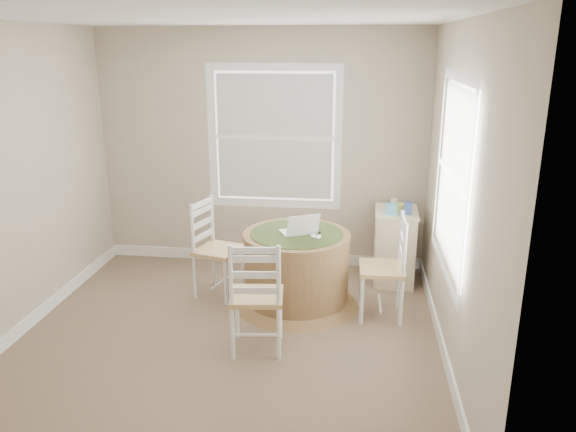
# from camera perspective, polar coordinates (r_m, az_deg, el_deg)

# --- Properties ---
(room) EXTENTS (3.64, 3.64, 2.64)m
(room) POSITION_cam_1_polar(r_m,az_deg,el_deg) (4.59, -4.11, 2.91)
(room) COLOR #7F6850
(room) RESTS_ON ground
(round_table) EXTENTS (1.19, 1.19, 0.73)m
(round_table) POSITION_cam_1_polar(r_m,az_deg,el_deg) (5.36, 0.86, -5.08)
(round_table) COLOR brown
(round_table) RESTS_ON ground
(chair_left) EXTENTS (0.50, 0.52, 0.95)m
(chair_left) POSITION_cam_1_polar(r_m,az_deg,el_deg) (5.58, -7.05, -3.43)
(chair_left) COLOR white
(chair_left) RESTS_ON ground
(chair_near) EXTENTS (0.46, 0.44, 0.95)m
(chair_near) POSITION_cam_1_polar(r_m,az_deg,el_deg) (4.58, -3.20, -8.09)
(chair_near) COLOR white
(chair_near) RESTS_ON ground
(chair_right) EXTENTS (0.41, 0.43, 0.95)m
(chair_right) POSITION_cam_1_polar(r_m,az_deg,el_deg) (5.17, 9.50, -5.24)
(chair_right) COLOR white
(chair_right) RESTS_ON ground
(laptop) EXTENTS (0.40, 0.39, 0.22)m
(laptop) POSITION_cam_1_polar(r_m,az_deg,el_deg) (5.24, 1.16, -1.46)
(laptop) COLOR white
(laptop) RESTS_ON round_table
(mouse) EXTENTS (0.06, 0.09, 0.03)m
(mouse) POSITION_cam_1_polar(r_m,az_deg,el_deg) (5.17, 2.59, -2.02)
(mouse) COLOR white
(mouse) RESTS_ON round_table
(phone) EXTENTS (0.05, 0.09, 0.02)m
(phone) POSITION_cam_1_polar(r_m,az_deg,el_deg) (5.15, 3.07, -2.18)
(phone) COLOR #B7BABF
(phone) RESTS_ON round_table
(keys) EXTENTS (0.06, 0.05, 0.02)m
(keys) POSITION_cam_1_polar(r_m,az_deg,el_deg) (5.27, 3.03, -1.68)
(keys) COLOR black
(keys) RESTS_ON round_table
(corner_chest) EXTENTS (0.45, 0.60, 0.78)m
(corner_chest) POSITION_cam_1_polar(r_m,az_deg,el_deg) (5.99, 10.76, -3.01)
(corner_chest) COLOR #F9E6BB
(corner_chest) RESTS_ON ground
(tissue_box) EXTENTS (0.12, 0.12, 0.10)m
(tissue_box) POSITION_cam_1_polar(r_m,az_deg,el_deg) (5.74, 10.45, 0.69)
(tissue_box) COLOR #59ACCB
(tissue_box) RESTS_ON corner_chest
(box_yellow) EXTENTS (0.15, 0.10, 0.06)m
(box_yellow) POSITION_cam_1_polar(r_m,az_deg,el_deg) (5.93, 11.59, 0.94)
(box_yellow) COLOR #E0D24F
(box_yellow) RESTS_ON corner_chest
(box_blue) EXTENTS (0.08, 0.08, 0.12)m
(box_blue) POSITION_cam_1_polar(r_m,az_deg,el_deg) (5.77, 12.07, 0.77)
(box_blue) COLOR #385DA8
(box_blue) RESTS_ON corner_chest
(cup_cream) EXTENTS (0.07, 0.07, 0.09)m
(cup_cream) POSITION_cam_1_polar(r_m,az_deg,el_deg) (6.00, 10.75, 1.34)
(cup_cream) COLOR beige
(cup_cream) RESTS_ON corner_chest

